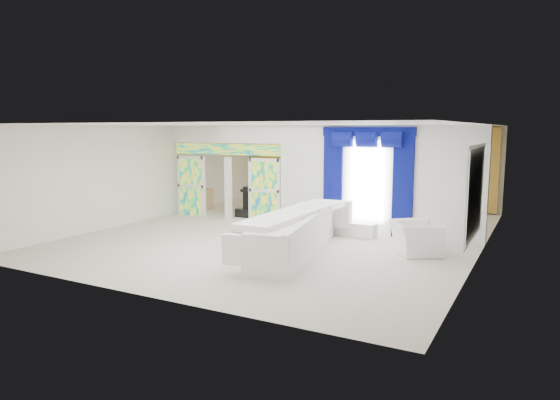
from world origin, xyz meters
The scene contains 22 objects.
floor centered at (0.00, 0.00, 0.00)m, with size 12.00×12.00×0.00m, color #B7AF9E.
dividing_wall centered at (2.15, 1.00, 1.50)m, with size 5.70×0.18×3.00m, color white.
dividing_header centered at (-2.85, 1.00, 2.73)m, with size 4.30×0.18×0.55m, color white.
stained_panel_left centered at (-4.28, 1.00, 1.00)m, with size 0.95×0.04×2.00m, color #994C3F.
stained_panel_right centered at (-1.42, 1.00, 1.00)m, with size 0.95×0.04×2.00m, color #994C3F.
stained_transom centered at (-2.85, 1.00, 2.25)m, with size 4.00×0.05×0.35m, color #994C3F.
window_pane centered at (1.90, 0.90, 1.45)m, with size 1.00×0.02×2.30m, color white.
blue_drape_left centered at (0.90, 0.87, 1.40)m, with size 0.55×0.10×2.80m, color #030846.
blue_drape_right centered at (2.90, 0.87, 1.40)m, with size 0.55×0.10×2.80m, color #030846.
blue_pelmet centered at (1.90, 0.87, 2.82)m, with size 2.60×0.12×0.25m, color #030846.
wall_mirror centered at (4.94, -1.00, 1.55)m, with size 0.04×2.70×1.90m, color white.
gold_curtains centered at (0.00, 5.90, 1.50)m, with size 9.70×0.12×2.90m, color #B47E2B.
white_sofa centered at (1.13, -1.94, 0.44)m, with size 0.99×4.60×0.88m, color white.
coffee_table centered at (-0.22, -1.64, 0.18)m, with size 0.55×1.64×0.37m, color gold.
console_table centered at (1.77, 0.44, 0.18)m, with size 1.11×0.35×0.37m, color white.
table_lamp centered at (1.47, 0.44, 0.66)m, with size 0.36×0.36×0.58m, color silver.
armchair centered at (3.64, -0.75, 0.37)m, with size 1.15×1.00×0.75m, color white.
grand_piano centered at (-2.36, 3.14, 0.45)m, with size 1.37×1.80×0.91m, color black.
piano_bench centered at (-2.36, 1.54, 0.14)m, with size 0.83×0.32×0.28m, color black.
tv_console centered at (-4.61, 2.12, 0.38)m, with size 0.52×0.48×0.76m, color #A87B54.
chandelier centered at (-2.30, 3.40, 2.65)m, with size 0.60×0.60×0.60m, color gold.
decanters centered at (-0.22, -1.70, 0.46)m, with size 0.17×1.27×0.24m.
Camera 1 is at (6.23, -12.26, 2.89)m, focal length 31.96 mm.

